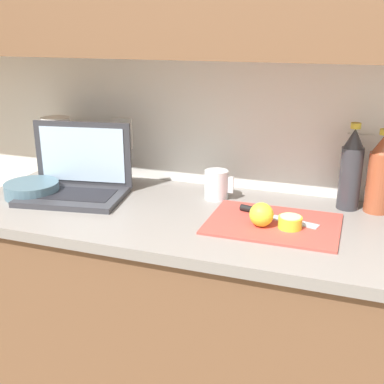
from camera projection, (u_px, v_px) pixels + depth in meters
The scene contains 12 objects.
wall_back at pixel (313, 12), 1.50m from camera, with size 5.20×0.38×2.60m.
counter_unit at pixel (285, 350), 1.63m from camera, with size 2.21×0.62×0.93m.
laptop at pixel (77, 179), 1.74m from camera, with size 0.40×0.30×0.26m.
cutting_board at pixel (273, 224), 1.50m from camera, with size 0.40×0.30×0.01m, color #D1473D.
knife at pixel (265, 213), 1.55m from camera, with size 0.26×0.09×0.02m.
lemon_half_cut at pixel (290, 222), 1.45m from camera, with size 0.07×0.07×0.04m.
lemon_whole_beside at pixel (261, 215), 1.46m from camera, with size 0.07×0.07×0.07m.
bottle_green_soda at pixel (380, 175), 1.57m from camera, with size 0.08×0.08×0.28m.
bottle_oil_tall at pixel (351, 170), 1.59m from camera, with size 0.07×0.07×0.29m.
measuring_cup at pixel (217, 185), 1.71m from camera, with size 0.10×0.08×0.10m.
bowl_white at pixel (32, 189), 1.75m from camera, with size 0.19×0.19×0.05m.
paper_towel_roll at pixel (58, 147), 1.95m from camera, with size 0.12×0.12×0.24m.
Camera 1 is at (0.18, -1.40, 1.52)m, focal length 45.00 mm.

